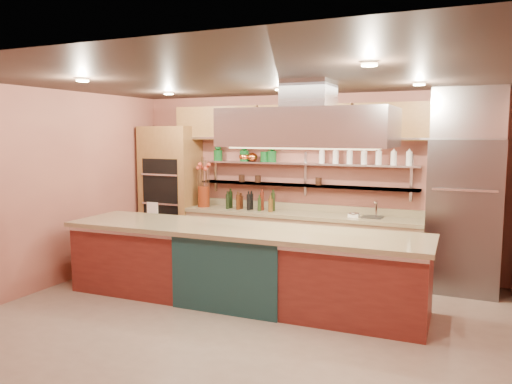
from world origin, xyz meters
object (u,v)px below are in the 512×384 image
at_px(copper_kettle, 252,157).
at_px(green_canister, 265,157).
at_px(kitchen_scale, 354,214).
at_px(island, 240,265).
at_px(flower_vase, 204,196).
at_px(refrigerator, 464,216).

distance_m(copper_kettle, green_canister, 0.22).
bearing_deg(green_canister, kitchen_scale, -8.05).
height_order(kitchen_scale, copper_kettle, copper_kettle).
relative_size(island, kitchen_scale, 29.57).
distance_m(island, kitchen_scale, 2.06).
height_order(island, flower_vase, flower_vase).
xyz_separation_m(island, green_canister, (-0.47, 1.90, 1.31)).
height_order(flower_vase, kitchen_scale, flower_vase).
distance_m(kitchen_scale, green_canister, 1.77).
relative_size(refrigerator, copper_kettle, 11.65).
relative_size(refrigerator, green_canister, 12.81).
height_order(flower_vase, green_canister, green_canister).
xyz_separation_m(kitchen_scale, copper_kettle, (-1.77, 0.22, 0.81)).
bearing_deg(copper_kettle, flower_vase, -164.92).
bearing_deg(flower_vase, refrigerator, -0.14).
bearing_deg(island, kitchen_scale, 55.61).
xyz_separation_m(flower_vase, green_canister, (1.04, 0.22, 0.69)).
distance_m(refrigerator, green_canister, 3.18).
bearing_deg(kitchen_scale, flower_vase, -174.97).
xyz_separation_m(refrigerator, island, (-2.61, -1.67, -0.56)).
height_order(refrigerator, copper_kettle, refrigerator).
height_order(refrigerator, flower_vase, refrigerator).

